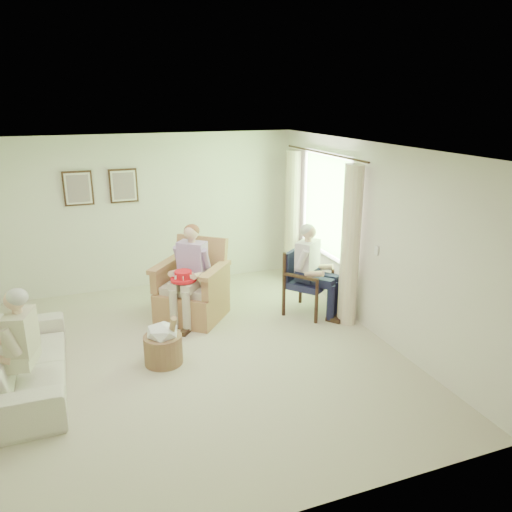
# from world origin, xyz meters

# --- Properties ---
(floor) EXTENTS (5.50, 5.50, 0.00)m
(floor) POSITION_xyz_m (0.00, 0.00, 0.00)
(floor) COLOR beige
(floor) RESTS_ON ground
(back_wall) EXTENTS (5.00, 0.04, 2.60)m
(back_wall) POSITION_xyz_m (0.00, 2.75, 1.30)
(back_wall) COLOR silver
(back_wall) RESTS_ON ground
(front_wall) EXTENTS (5.00, 0.04, 2.60)m
(front_wall) POSITION_xyz_m (0.00, -2.75, 1.30)
(front_wall) COLOR silver
(front_wall) RESTS_ON ground
(right_wall) EXTENTS (0.04, 5.50, 2.60)m
(right_wall) POSITION_xyz_m (2.50, 0.00, 1.30)
(right_wall) COLOR silver
(right_wall) RESTS_ON ground
(ceiling) EXTENTS (5.00, 5.50, 0.02)m
(ceiling) POSITION_xyz_m (0.00, 0.00, 2.60)
(ceiling) COLOR white
(ceiling) RESTS_ON back_wall
(window) EXTENTS (0.13, 2.50, 1.63)m
(window) POSITION_xyz_m (2.46, 1.20, 1.58)
(window) COLOR #2D6B23
(window) RESTS_ON right_wall
(curtain_left) EXTENTS (0.34, 0.34, 2.30)m
(curtain_left) POSITION_xyz_m (2.33, 0.22, 1.15)
(curtain_left) COLOR beige
(curtain_left) RESTS_ON ground
(curtain_right) EXTENTS (0.34, 0.34, 2.30)m
(curtain_right) POSITION_xyz_m (2.33, 2.18, 1.15)
(curtain_right) COLOR beige
(curtain_right) RESTS_ON ground
(framed_print_left) EXTENTS (0.45, 0.05, 0.55)m
(framed_print_left) POSITION_xyz_m (-1.15, 2.71, 1.78)
(framed_print_left) COLOR #382114
(framed_print_left) RESTS_ON back_wall
(framed_print_right) EXTENTS (0.45, 0.05, 0.55)m
(framed_print_right) POSITION_xyz_m (-0.45, 2.71, 1.78)
(framed_print_right) COLOR #382114
(framed_print_right) RESTS_ON back_wall
(wicker_armchair) EXTENTS (0.91, 0.91, 1.17)m
(wicker_armchair) POSITION_xyz_m (0.25, 1.18, 0.37)
(wicker_armchair) COLOR tan
(wicker_armchair) RESTS_ON ground
(wood_armchair) EXTENTS (0.63, 0.59, 0.96)m
(wood_armchair) POSITION_xyz_m (1.95, 0.80, 0.53)
(wood_armchair) COLOR black
(wood_armchair) RESTS_ON ground
(sofa) EXTENTS (2.13, 0.83, 0.62)m
(sofa) POSITION_xyz_m (-1.95, -0.02, 0.31)
(sofa) COLOR silver
(sofa) RESTS_ON ground
(person_wicker) EXTENTS (0.40, 0.63, 1.41)m
(person_wicker) POSITION_xyz_m (0.25, 1.03, 0.84)
(person_wicker) COLOR beige
(person_wicker) RESTS_ON ground
(person_dark) EXTENTS (0.40, 0.62, 1.36)m
(person_dark) POSITION_xyz_m (1.95, 0.64, 0.80)
(person_dark) COLOR #191A37
(person_dark) RESTS_ON ground
(person_sofa) EXTENTS (0.42, 0.62, 1.28)m
(person_sofa) POSITION_xyz_m (-1.95, -0.38, 0.73)
(person_sofa) COLOR beige
(person_sofa) RESTS_ON ground
(red_hat) EXTENTS (0.36, 0.36, 0.14)m
(red_hat) POSITION_xyz_m (0.08, 0.89, 0.76)
(red_hat) COLOR red
(red_hat) RESTS_ON person_wicker
(hatbox) EXTENTS (0.60, 0.60, 0.70)m
(hatbox) POSITION_xyz_m (-0.40, -0.03, 0.27)
(hatbox) COLOR tan
(hatbox) RESTS_ON ground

